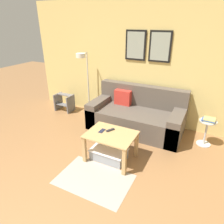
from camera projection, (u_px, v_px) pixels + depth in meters
wall_back at (145, 64)px, 4.19m from camera, size 5.60×0.09×2.55m
area_rug at (94, 179)px, 2.92m from camera, size 1.07×0.71×0.01m
couch at (136, 116)px, 4.20m from camera, size 1.91×0.92×0.88m
coffee_table at (111, 139)px, 3.22m from camera, size 0.78×0.59×0.48m
storage_bin at (109, 154)px, 3.33m from camera, size 0.59×0.37×0.19m
floor_lamp at (84, 75)px, 4.56m from camera, size 0.27×0.47×1.48m
side_table at (206, 131)px, 3.64m from camera, size 0.30×0.30×0.50m
book_stack at (209, 120)px, 3.53m from camera, size 0.23×0.20×0.05m
remote_control at (110, 130)px, 3.27m from camera, size 0.11×0.15×0.02m
cell_phone at (102, 131)px, 3.26m from camera, size 0.07×0.14×0.01m
step_stool at (64, 102)px, 5.09m from camera, size 0.43×0.31×0.42m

